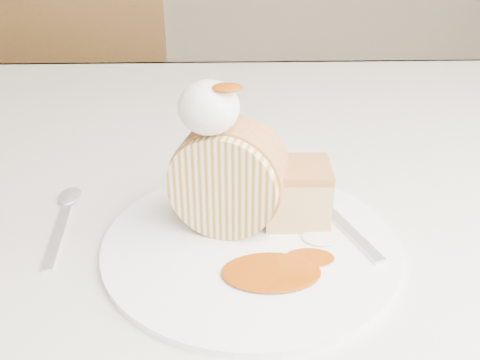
{
  "coord_description": "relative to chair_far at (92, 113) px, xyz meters",
  "views": [
    {
      "loc": [
        -0.01,
        -0.42,
        1.06
      ],
      "look_at": [
        0.01,
        0.02,
        0.82
      ],
      "focal_mm": 40.0,
      "sensor_mm": 36.0,
      "label": 1
    }
  ],
  "objects": [
    {
      "name": "table",
      "position": [
        0.37,
        -0.74,
        0.13
      ],
      "size": [
        1.4,
        0.9,
        0.75
      ],
      "color": "beige",
      "rests_on": "ground"
    },
    {
      "name": "chair_far",
      "position": [
        0.0,
        0.0,
        0.0
      ],
      "size": [
        0.45,
        0.45,
        0.92
      ],
      "rotation": [
        0.0,
        0.0,
        3.17
      ],
      "color": "brown",
      "rests_on": "ground"
    },
    {
      "name": "plate",
      "position": [
        0.38,
        -0.93,
        0.23
      ],
      "size": [
        0.3,
        0.3,
        0.01
      ],
      "primitive_type": "cylinder",
      "rotation": [
        0.0,
        0.0,
        -0.03
      ],
      "color": "white",
      "rests_on": "table"
    },
    {
      "name": "roulade_slice",
      "position": [
        0.36,
        -0.9,
        0.28
      ],
      "size": [
        0.12,
        0.09,
        0.11
      ],
      "primitive_type": "cylinder",
      "rotation": [
        1.57,
        0.0,
        -0.27
      ],
      "color": "beige",
      "rests_on": "plate"
    },
    {
      "name": "cake_chunk",
      "position": [
        0.43,
        -0.89,
        0.26
      ],
      "size": [
        0.07,
        0.06,
        0.05
      ],
      "primitive_type": "cube",
      "rotation": [
        0.0,
        0.0,
        -0.03
      ],
      "color": "#B67B45",
      "rests_on": "plate"
    },
    {
      "name": "whipped_cream",
      "position": [
        0.35,
        -0.91,
        0.36
      ],
      "size": [
        0.06,
        0.06,
        0.05
      ],
      "primitive_type": "ellipsoid",
      "color": "white",
      "rests_on": "roulade_slice"
    },
    {
      "name": "caramel_drizzle",
      "position": [
        0.36,
        -0.92,
        0.39
      ],
      "size": [
        0.03,
        0.02,
        0.01
      ],
      "primitive_type": "ellipsoid",
      "color": "#8C3805",
      "rests_on": "whipped_cream"
    },
    {
      "name": "caramel_pool",
      "position": [
        0.4,
        -0.98,
        0.23
      ],
      "size": [
        0.09,
        0.06,
        0.0
      ],
      "primitive_type": null,
      "rotation": [
        0.0,
        0.0,
        -0.03
      ],
      "color": "#8C3805",
      "rests_on": "plate"
    },
    {
      "name": "fork",
      "position": [
        0.48,
        -0.91,
        0.23
      ],
      "size": [
        0.08,
        0.17,
        0.0
      ],
      "primitive_type": "cube",
      "rotation": [
        0.0,
        0.0,
        0.34
      ],
      "color": "silver",
      "rests_on": "plate"
    },
    {
      "name": "spoon",
      "position": [
        0.19,
        -0.91,
        0.22
      ],
      "size": [
        0.03,
        0.14,
        0.0
      ],
      "primitive_type": "cube",
      "rotation": [
        0.0,
        0.0,
        0.09
      ],
      "color": "silver",
      "rests_on": "table"
    }
  ]
}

